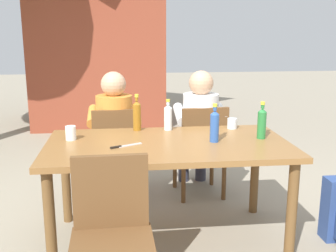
% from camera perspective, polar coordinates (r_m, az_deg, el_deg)
% --- Properties ---
extents(ground_plane, '(24.00, 24.00, 0.00)m').
position_cam_1_polar(ground_plane, '(3.21, -0.00, -15.30)').
color(ground_plane, gray).
extents(dining_table, '(1.72, 0.93, 0.75)m').
position_cam_1_polar(dining_table, '(2.95, -0.00, -3.91)').
color(dining_table, olive).
rests_on(dining_table, ground_plane).
extents(chair_far_right, '(0.47, 0.47, 0.87)m').
position_cam_1_polar(chair_far_right, '(3.79, 4.63, -2.83)').
color(chair_far_right, brown).
rests_on(chair_far_right, ground_plane).
extents(chair_far_left, '(0.48, 0.48, 0.87)m').
position_cam_1_polar(chair_far_left, '(3.72, -7.18, -3.19)').
color(chair_far_left, brown).
rests_on(chair_far_left, ground_plane).
extents(chair_near_left, '(0.45, 0.45, 0.87)m').
position_cam_1_polar(chair_near_left, '(2.29, -7.78, -14.05)').
color(chair_near_left, brown).
rests_on(chair_near_left, ground_plane).
extents(person_in_white_shirt, '(0.47, 0.62, 1.18)m').
position_cam_1_polar(person_in_white_shirt, '(3.85, 4.27, 0.00)').
color(person_in_white_shirt, white).
rests_on(person_in_white_shirt, ground_plane).
extents(person_in_plaid_shirt, '(0.47, 0.62, 1.18)m').
position_cam_1_polar(person_in_plaid_shirt, '(3.78, -7.35, -0.30)').
color(person_in_plaid_shirt, orange).
rests_on(person_in_plaid_shirt, ground_plane).
extents(bottle_clear, '(0.06, 0.06, 0.25)m').
position_cam_1_polar(bottle_clear, '(3.27, 0.01, 1.28)').
color(bottle_clear, white).
rests_on(bottle_clear, dining_table).
extents(bottle_amber, '(0.06, 0.06, 0.29)m').
position_cam_1_polar(bottle_amber, '(3.26, -4.32, 1.54)').
color(bottle_amber, '#996019').
rests_on(bottle_amber, dining_table).
extents(bottle_green, '(0.06, 0.06, 0.27)m').
position_cam_1_polar(bottle_green, '(3.09, 12.85, 0.45)').
color(bottle_green, '#287A38').
rests_on(bottle_green, dining_table).
extents(bottle_blue, '(0.06, 0.06, 0.28)m').
position_cam_1_polar(bottle_blue, '(2.94, 6.45, 0.07)').
color(bottle_blue, '#2D56A3').
rests_on(bottle_blue, dining_table).
extents(cup_glass, '(0.08, 0.08, 0.08)m').
position_cam_1_polar(cup_glass, '(3.37, 8.85, 0.35)').
color(cup_glass, silver).
rests_on(cup_glass, dining_table).
extents(cup_white, '(0.08, 0.08, 0.10)m').
position_cam_1_polar(cup_white, '(3.07, -13.30, -0.95)').
color(cup_white, white).
rests_on(cup_white, dining_table).
extents(table_knife, '(0.22, 0.13, 0.01)m').
position_cam_1_polar(table_knife, '(2.84, -6.14, -2.76)').
color(table_knife, silver).
rests_on(table_knife, dining_table).
extents(brick_kiosk, '(2.37, 1.80, 2.91)m').
position_cam_1_polar(brick_kiosk, '(6.99, -9.63, 12.98)').
color(brick_kiosk, brown).
rests_on(brick_kiosk, ground_plane).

